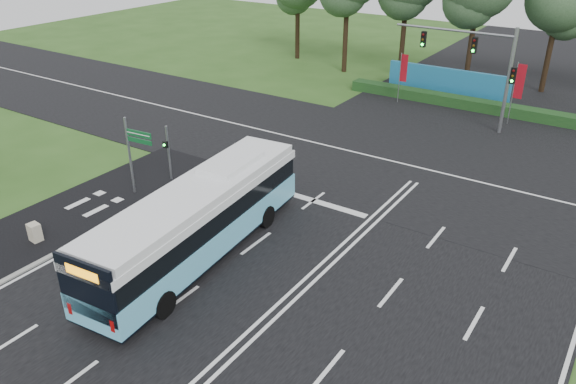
# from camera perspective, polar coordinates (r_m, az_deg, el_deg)

# --- Properties ---
(ground) EXTENTS (120.00, 120.00, 0.00)m
(ground) POSITION_cam_1_polar(r_m,az_deg,el_deg) (23.99, 3.14, -7.62)
(ground) COLOR #2D511B
(ground) RESTS_ON ground
(road_main) EXTENTS (20.00, 120.00, 0.04)m
(road_main) POSITION_cam_1_polar(r_m,az_deg,el_deg) (23.98, 3.14, -7.58)
(road_main) COLOR black
(road_main) RESTS_ON ground
(road_cross) EXTENTS (120.00, 14.00, 0.05)m
(road_cross) POSITION_cam_1_polar(r_m,az_deg,el_deg) (33.64, 13.66, 2.28)
(road_cross) COLOR black
(road_cross) RESTS_ON ground
(bike_path) EXTENTS (5.00, 18.00, 0.06)m
(bike_path) POSITION_cam_1_polar(r_m,az_deg,el_deg) (29.72, -21.27, -2.26)
(bike_path) COLOR black
(bike_path) RESTS_ON ground
(kerb_strip) EXTENTS (0.25, 18.00, 0.12)m
(kerb_strip) POSITION_cam_1_polar(r_m,az_deg,el_deg) (27.94, -18.33, -3.57)
(kerb_strip) COLOR gray
(kerb_strip) RESTS_ON ground
(city_bus) EXTENTS (3.76, 12.70, 3.59)m
(city_bus) POSITION_cam_1_polar(r_m,az_deg,el_deg) (24.02, -9.05, -2.83)
(city_bus) COLOR #63C1E5
(city_bus) RESTS_ON ground
(pedestrian_signal) EXTENTS (0.27, 0.41, 3.18)m
(pedestrian_signal) POSITION_cam_1_polar(r_m,az_deg,el_deg) (31.41, -12.10, 4.07)
(pedestrian_signal) COLOR gray
(pedestrian_signal) RESTS_ON ground
(street_sign) EXTENTS (1.65, 0.24, 4.25)m
(street_sign) POSITION_cam_1_polar(r_m,az_deg,el_deg) (29.78, -15.40, 4.33)
(street_sign) COLOR gray
(street_sign) RESTS_ON ground
(utility_cabinet) EXTENTS (0.59, 0.51, 0.90)m
(utility_cabinet) POSITION_cam_1_polar(r_m,az_deg,el_deg) (27.92, -24.32, -3.80)
(utility_cabinet) COLOR beige
(utility_cabinet) RESTS_ON ground
(banner_flag_left) EXTENTS (0.58, 0.08, 3.89)m
(banner_flag_left) POSITION_cam_1_polar(r_m,az_deg,el_deg) (44.65, 11.59, 11.98)
(banner_flag_left) COLOR gray
(banner_flag_left) RESTS_ON ground
(banner_flag_mid) EXTENTS (0.65, 0.08, 4.41)m
(banner_flag_mid) POSITION_cam_1_polar(r_m,az_deg,el_deg) (41.86, 22.32, 10.02)
(banner_flag_mid) COLOR gray
(banner_flag_mid) RESTS_ON ground
(traffic_light_gantry) EXTENTS (8.41, 0.28, 7.00)m
(traffic_light_gantry) POSITION_cam_1_polar(r_m,az_deg,el_deg) (39.91, 19.20, 12.46)
(traffic_light_gantry) COLOR gray
(traffic_light_gantry) RESTS_ON ground
(hedge) EXTENTS (22.00, 1.20, 0.80)m
(hedge) POSITION_cam_1_polar(r_m,az_deg,el_deg) (44.81, 19.56, 8.15)
(hedge) COLOR #143917
(hedge) RESTS_ON ground
(blue_hoarding) EXTENTS (10.00, 0.30, 2.20)m
(blue_hoarding) POSITION_cam_1_polar(r_m,az_deg,el_deg) (47.95, 15.89, 10.71)
(blue_hoarding) COLOR #1B6A97
(blue_hoarding) RESTS_ON ground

